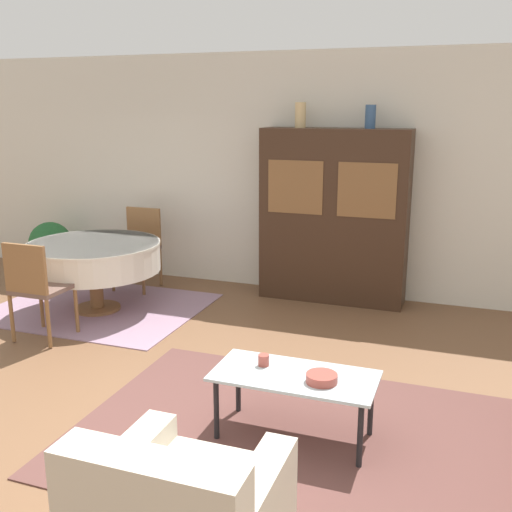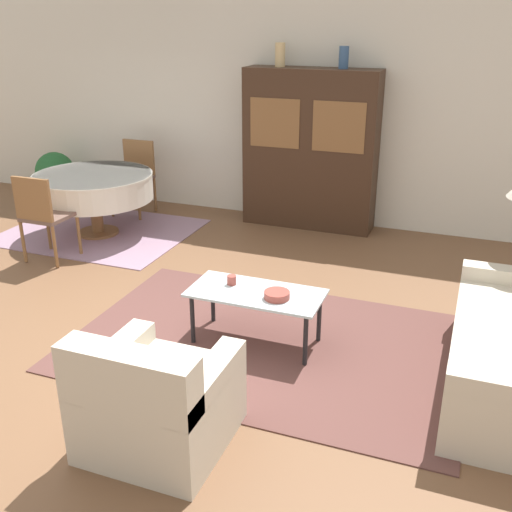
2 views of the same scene
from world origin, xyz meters
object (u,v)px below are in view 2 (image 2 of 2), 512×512
(dining_chair_far, at_px, (135,172))
(vase_tall, at_px, (280,55))
(coffee_table, at_px, (256,297))
(dining_table, at_px, (94,186))
(vase_short, at_px, (344,57))
(armchair, at_px, (156,402))
(dining_chair_near, at_px, (43,212))
(cup, at_px, (232,280))
(display_cabinet, at_px, (310,150))
(potted_plant, at_px, (55,173))
(bowl, at_px, (277,295))

(dining_chair_far, height_order, vase_tall, vase_tall)
(coffee_table, height_order, dining_table, dining_table)
(dining_table, height_order, vase_short, vase_short)
(armchair, distance_m, vase_tall, 4.67)
(coffee_table, bearing_deg, dining_chair_near, 163.35)
(dining_chair_far, bearing_deg, coffee_table, 135.72)
(dining_chair_near, bearing_deg, cup, -16.84)
(display_cabinet, distance_m, potted_plant, 3.62)
(coffee_table, height_order, dining_chair_near, dining_chair_near)
(vase_tall, relative_size, potted_plant, 0.38)
(coffee_table, height_order, vase_tall, vase_tall)
(dining_chair_far, xyz_separation_m, vase_tall, (1.85, 0.32, 1.47))
(dining_chair_far, distance_m, vase_tall, 2.39)
(armchair, height_order, potted_plant, armchair)
(display_cabinet, distance_m, dining_chair_far, 2.31)
(dining_chair_near, bearing_deg, vase_short, 39.36)
(armchair, xyz_separation_m, dining_chair_near, (-2.55, 2.16, 0.24))
(cup, height_order, potted_plant, potted_plant)
(armchair, bearing_deg, dining_chair_far, 122.74)
(bowl, xyz_separation_m, vase_tall, (-1.01, 2.98, 1.54))
(coffee_table, xyz_separation_m, bowl, (0.19, -0.05, 0.08))
(vase_tall, bearing_deg, cup, -78.42)
(dining_chair_far, height_order, bowl, dining_chair_far)
(dining_table, xyz_separation_m, bowl, (2.86, -1.75, -0.11))
(coffee_table, xyz_separation_m, display_cabinet, (-0.42, 2.93, 0.54))
(dining_chair_far, xyz_separation_m, cup, (2.44, -2.54, -0.06))
(cup, bearing_deg, bowl, -14.79)
(dining_table, distance_m, potted_plant, 1.64)
(armchair, distance_m, cup, 1.44)
(display_cabinet, xyz_separation_m, vase_short, (0.35, 0.00, 1.06))
(bowl, relative_size, vase_tall, 0.74)
(armchair, xyz_separation_m, coffee_table, (0.12, 1.36, 0.09))
(display_cabinet, relative_size, vase_tall, 7.10)
(cup, xyz_separation_m, potted_plant, (-3.76, 2.60, -0.09))
(dining_table, relative_size, dining_chair_far, 1.47)
(dining_chair_far, relative_size, potted_plant, 1.35)
(coffee_table, xyz_separation_m, dining_table, (-2.67, 1.70, 0.19))
(display_cabinet, height_order, bowl, display_cabinet)
(coffee_table, height_order, bowl, bowl)
(vase_short, bearing_deg, display_cabinet, -179.85)
(armchair, distance_m, dining_chair_far, 4.72)
(bowl, bearing_deg, potted_plant, 147.08)
(armchair, relative_size, dining_chair_near, 0.87)
(vase_short, relative_size, potted_plant, 0.35)
(vase_tall, height_order, potted_plant, vase_tall)
(display_cabinet, height_order, cup, display_cabinet)
(coffee_table, bearing_deg, potted_plant, 146.36)
(potted_plant, bearing_deg, dining_table, -35.85)
(cup, distance_m, potted_plant, 4.57)
(cup, relative_size, bowl, 0.38)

